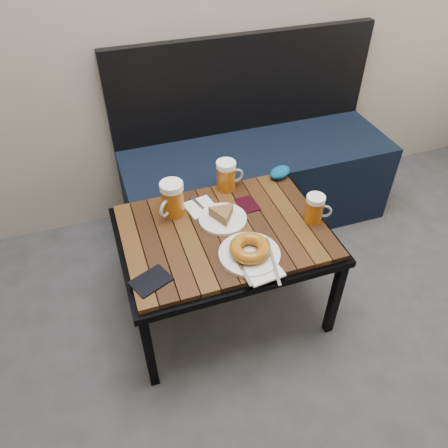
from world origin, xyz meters
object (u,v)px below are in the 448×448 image
object	(u,v)px
bench	(255,175)
passport_navy	(151,281)
beer_mug_left	(172,199)
knit_pouch	(280,172)
passport_burgundy	(247,204)
plate_bagel	(250,251)
cafe_table	(224,237)
beer_mug_right	(315,208)
plate_pie	(223,216)
beer_mug_centre	(227,175)

from	to	relation	value
bench	passport_navy	xyz separation A→B (m)	(-0.70, -0.75, 0.20)
beer_mug_left	knit_pouch	world-z (taller)	beer_mug_left
knit_pouch	beer_mug_left	bearing A→B (deg)	-169.39
bench	passport_burgundy	distance (m)	0.55
plate_bagel	passport_burgundy	xyz separation A→B (m)	(0.10, 0.29, -0.02)
cafe_table	beer_mug_right	distance (m)	0.38
cafe_table	plate_pie	world-z (taller)	plate_pie
cafe_table	plate_bagel	distance (m)	0.19
beer_mug_left	beer_mug_centre	distance (m)	0.28
cafe_table	plate_bagel	world-z (taller)	plate_bagel
beer_mug_left	beer_mug_centre	world-z (taller)	beer_mug_left
cafe_table	beer_mug_centre	distance (m)	0.30
beer_mug_left	passport_navy	world-z (taller)	beer_mug_left
passport_burgundy	knit_pouch	world-z (taller)	knit_pouch
cafe_table	beer_mug_left	size ratio (longest dim) A/B	5.54
passport_burgundy	plate_pie	bearing A→B (deg)	-158.81
beer_mug_centre	bench	bearing A→B (deg)	46.29
plate_pie	passport_navy	distance (m)	0.42
bench	beer_mug_right	size ratio (longest dim) A/B	11.64
passport_navy	plate_bagel	bearing A→B (deg)	67.59
bench	plate_pie	world-z (taller)	bench
passport_navy	passport_burgundy	size ratio (longest dim) A/B	1.24
bench	beer_mug_centre	xyz separation A→B (m)	(-0.27, -0.32, 0.27)
bench	knit_pouch	world-z (taller)	bench
knit_pouch	cafe_table	bearing A→B (deg)	-144.13
plate_pie	plate_bagel	world-z (taller)	plate_bagel
beer_mug_left	beer_mug_centre	xyz separation A→B (m)	(0.27, 0.09, -0.01)
plate_pie	knit_pouch	distance (m)	0.40
passport_navy	passport_burgundy	distance (m)	0.56
beer_mug_left	passport_burgundy	distance (m)	0.32
plate_bagel	beer_mug_right	bearing A→B (deg)	18.55
cafe_table	knit_pouch	xyz separation A→B (m)	(0.36, 0.26, 0.07)
beer_mug_left	passport_navy	distance (m)	0.38
cafe_table	beer_mug_right	xyz separation A→B (m)	(0.36, -0.06, 0.10)
cafe_table	passport_navy	distance (m)	0.38
bench	beer_mug_centre	distance (m)	0.50
beer_mug_centre	passport_burgundy	distance (m)	0.16
beer_mug_right	plate_bagel	world-z (taller)	beer_mug_right
beer_mug_right	passport_navy	world-z (taller)	beer_mug_right
beer_mug_centre	knit_pouch	world-z (taller)	beer_mug_centre
plate_pie	plate_bagel	size ratio (longest dim) A/B	0.66
bench	plate_pie	xyz separation A→B (m)	(-0.36, -0.52, 0.22)
cafe_table	beer_mug_left	xyz separation A→B (m)	(-0.17, 0.16, 0.12)
beer_mug_centre	plate_pie	distance (m)	0.22
beer_mug_left	passport_burgundy	size ratio (longest dim) A/B	1.41
beer_mug_centre	beer_mug_right	world-z (taller)	beer_mug_centre
bench	plate_bagel	distance (m)	0.84
plate_pie	beer_mug_right	bearing A→B (deg)	-18.72
beer_mug_centre	plate_bagel	xyz separation A→B (m)	(-0.06, -0.43, -0.04)
beer_mug_centre	passport_navy	world-z (taller)	beer_mug_centre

